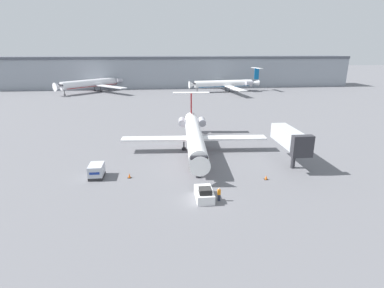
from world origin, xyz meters
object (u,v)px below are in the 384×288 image
(pushback_tug, at_px, (204,194))
(worker_near_tug, at_px, (219,194))
(airplane_main, at_px, (194,135))
(airplane_parked_far_left, at_px, (95,83))
(luggage_cart, at_px, (97,171))
(traffic_cone_right, at_px, (266,178))
(traffic_cone_left, at_px, (129,176))
(jet_bridge, at_px, (290,139))
(airplane_parked_far_right, at_px, (226,84))

(pushback_tug, distance_m, worker_near_tug, 1.96)
(airplane_main, xyz_separation_m, airplane_parked_far_left, (-34.71, 86.08, 0.69))
(airplane_parked_far_left, bearing_deg, luggage_cart, -79.06)
(traffic_cone_right, bearing_deg, traffic_cone_left, 172.14)
(luggage_cart, bearing_deg, jet_bridge, 4.04)
(pushback_tug, distance_m, traffic_cone_right, 11.24)
(traffic_cone_right, relative_size, airplane_parked_far_left, 0.02)
(airplane_main, bearing_deg, traffic_cone_right, -56.68)
(luggage_cart, xyz_separation_m, jet_bridge, (31.10, 2.20, 3.41))
(luggage_cart, distance_m, traffic_cone_right, 25.49)
(worker_near_tug, relative_size, traffic_cone_right, 2.91)
(traffic_cone_right, bearing_deg, worker_near_tug, -145.47)
(airplane_main, relative_size, pushback_tug, 7.50)
(airplane_main, xyz_separation_m, worker_near_tug, (0.90, -19.65, -2.17))
(luggage_cart, relative_size, jet_bridge, 0.30)
(airplane_parked_far_left, bearing_deg, traffic_cone_left, -76.38)
(pushback_tug, bearing_deg, airplane_parked_far_right, 76.07)
(airplane_main, height_order, pushback_tug, airplane_main)
(worker_near_tug, bearing_deg, jet_bridge, 38.99)
(airplane_parked_far_right, bearing_deg, traffic_cone_left, -110.93)
(luggage_cart, distance_m, airplane_parked_far_right, 98.24)
(luggage_cart, bearing_deg, pushback_tug, -29.36)
(luggage_cart, xyz_separation_m, airplane_parked_far_right, (39.57, 89.88, 2.50))
(traffic_cone_right, xyz_separation_m, airplane_parked_far_right, (14.34, 93.43, 3.23))
(airplane_main, distance_m, traffic_cone_left, 16.01)
(luggage_cart, distance_m, jet_bridge, 31.36)
(pushback_tug, bearing_deg, traffic_cone_left, 142.81)
(traffic_cone_left, height_order, jet_bridge, jet_bridge)
(airplane_parked_far_right, height_order, jet_bridge, airplane_parked_far_right)
(worker_near_tug, xyz_separation_m, traffic_cone_right, (8.27, 5.69, -0.67))
(airplane_main, bearing_deg, worker_near_tug, -87.39)
(airplane_parked_far_left, relative_size, airplane_parked_far_right, 0.79)
(traffic_cone_right, distance_m, airplane_parked_far_right, 94.58)
(airplane_parked_far_left, xyz_separation_m, airplane_parked_far_right, (58.22, -6.60, -0.30))
(traffic_cone_left, distance_m, jet_bridge, 26.67)
(worker_near_tug, height_order, airplane_parked_far_left, airplane_parked_far_left)
(pushback_tug, bearing_deg, airplane_parked_far_left, 107.84)
(airplane_parked_far_right, bearing_deg, traffic_cone_right, -98.72)
(airplane_main, bearing_deg, jet_bridge, -28.62)
(luggage_cart, relative_size, traffic_cone_right, 4.87)
(worker_near_tug, height_order, airplane_parked_far_right, airplane_parked_far_right)
(airplane_parked_far_left, bearing_deg, pushback_tug, -72.16)
(airplane_main, bearing_deg, luggage_cart, -147.08)
(airplane_main, height_order, airplane_parked_far_right, airplane_parked_far_right)
(worker_near_tug, height_order, traffic_cone_left, worker_near_tug)
(airplane_main, height_order, traffic_cone_right, airplane_main)
(jet_bridge, bearing_deg, traffic_cone_right, -135.56)
(worker_near_tug, distance_m, jet_bridge, 18.52)
(airplane_main, height_order, airplane_parked_far_left, airplane_parked_far_left)
(airplane_parked_far_left, bearing_deg, worker_near_tug, -71.39)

